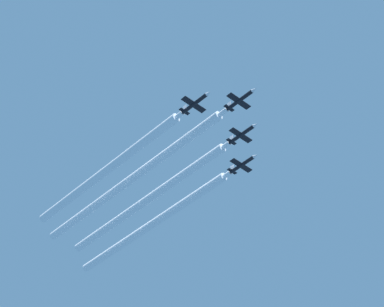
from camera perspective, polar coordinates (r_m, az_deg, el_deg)
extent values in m
cylinder|color=black|center=(232.24, 3.53, 3.92)|extent=(1.18, 10.15, 1.18)
cone|color=silver|center=(229.48, 4.59, 4.68)|extent=(1.12, 1.71, 1.12)
ellipsoid|color=#0C263F|center=(231.54, 3.92, 4.29)|extent=(0.65, 2.35, 0.53)
cube|color=black|center=(232.42, 3.44, 3.84)|extent=(8.55, 2.03, 0.13)
cube|color=black|center=(234.46, 2.72, 3.34)|extent=(3.63, 1.18, 0.13)
cube|color=silver|center=(235.47, 2.73, 3.61)|extent=(0.11, 1.39, 1.82)
cylinder|color=black|center=(234.83, 2.60, 3.24)|extent=(0.88, 0.64, 0.88)
cylinder|color=black|center=(241.85, 3.66, 1.41)|extent=(1.18, 10.15, 1.18)
cone|color=silver|center=(238.97, 4.68, 2.11)|extent=(1.12, 1.71, 1.12)
ellipsoid|color=#0C263F|center=(241.09, 4.04, 1.76)|extent=(0.65, 2.35, 0.53)
cube|color=black|center=(242.04, 3.58, 1.33)|extent=(8.55, 2.03, 0.13)
cube|color=black|center=(244.16, 2.89, 0.87)|extent=(3.63, 1.18, 0.13)
cube|color=silver|center=(245.12, 2.89, 1.14)|extent=(0.11, 1.39, 1.82)
cylinder|color=black|center=(244.54, 2.77, 0.79)|extent=(0.88, 0.64, 0.88)
cylinder|color=black|center=(231.44, 0.21, 3.68)|extent=(1.18, 10.15, 1.18)
cone|color=silver|center=(228.43, 1.23, 4.44)|extent=(1.12, 1.71, 1.12)
ellipsoid|color=#0C263F|center=(230.64, 0.59, 4.05)|extent=(0.65, 2.35, 0.53)
cube|color=black|center=(231.64, 0.12, 3.60)|extent=(8.55, 2.03, 0.13)
cube|color=black|center=(233.85, -0.56, 3.09)|extent=(3.63, 1.18, 0.13)
cube|color=silver|center=(234.86, -0.55, 3.36)|extent=(0.11, 1.39, 1.82)
cylinder|color=black|center=(234.25, -0.69, 3.00)|extent=(0.88, 0.64, 0.88)
cylinder|color=black|center=(251.09, 3.69, -0.81)|extent=(1.18, 10.15, 1.18)
cone|color=silver|center=(248.10, 4.67, -0.16)|extent=(1.12, 1.71, 1.12)
ellipsoid|color=#0C263F|center=(250.28, 4.05, -0.48)|extent=(0.65, 2.35, 0.53)
cube|color=black|center=(251.30, 3.61, -0.88)|extent=(8.55, 2.03, 0.13)
cube|color=black|center=(253.49, 2.95, -1.30)|extent=(3.63, 1.18, 0.13)
cube|color=silver|center=(254.41, 2.95, -1.04)|extent=(0.11, 1.39, 1.82)
cylinder|color=black|center=(253.88, 2.83, -1.38)|extent=(0.88, 0.64, 0.88)
cylinder|color=white|center=(255.49, -3.37, -1.09)|extent=(1.52, 75.28, 1.52)
cylinder|color=white|center=(261.01, -4.65, -2.03)|extent=(2.89, 86.58, 2.89)
cylinder|color=white|center=(263.12, -2.36, -2.76)|extent=(1.52, 66.47, 1.52)
cylinder|color=white|center=(268.00, -3.48, -3.54)|extent=(2.89, 76.44, 2.89)
cylinder|color=white|center=(251.92, -5.38, -0.57)|extent=(1.52, 61.15, 1.52)
cylinder|color=white|center=(256.52, -6.41, -1.35)|extent=(2.89, 70.32, 2.89)
cylinder|color=white|center=(272.55, -2.04, -4.60)|extent=(1.52, 65.16, 1.52)
cylinder|color=white|center=(277.40, -3.11, -5.30)|extent=(2.89, 74.93, 2.89)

